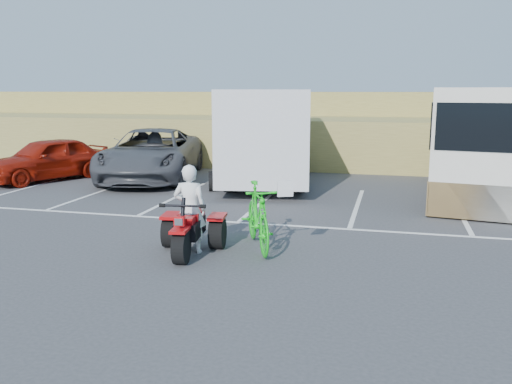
% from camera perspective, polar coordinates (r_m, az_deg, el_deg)
% --- Properties ---
extents(ground, '(100.00, 100.00, 0.00)m').
position_cam_1_polar(ground, '(11.07, -5.38, -6.11)').
color(ground, '#3A3A3D').
rests_on(ground, ground).
extents(parking_stripes, '(28.00, 5.16, 0.01)m').
position_cam_1_polar(parking_stripes, '(14.65, 3.16, -1.89)').
color(parking_stripes, white).
rests_on(parking_stripes, ground).
extents(grass_embankment, '(40.00, 8.50, 3.10)m').
position_cam_1_polar(grass_embankment, '(25.77, 6.22, 6.69)').
color(grass_embankment, olive).
rests_on(grass_embankment, ground).
extents(red_trike_atv, '(1.51, 1.87, 1.12)m').
position_cam_1_polar(red_trike_atv, '(10.82, -7.06, -6.54)').
color(red_trike_atv, '#B30A0C').
rests_on(red_trike_atv, ground).
extents(rider, '(0.70, 0.51, 1.77)m').
position_cam_1_polar(rider, '(10.74, -6.98, -1.79)').
color(rider, white).
rests_on(rider, ground).
extents(green_dirt_bike, '(1.48, 2.30, 1.34)m').
position_cam_1_polar(green_dirt_bike, '(11.00, 0.20, -2.56)').
color(green_dirt_bike, '#14BF19').
rests_on(green_dirt_bike, ground).
extents(grey_pickup, '(4.29, 6.97, 1.80)m').
position_cam_1_polar(grey_pickup, '(20.06, -10.92, 3.94)').
color(grey_pickup, '#43444A').
rests_on(grey_pickup, ground).
extents(red_car, '(3.53, 4.83, 1.53)m').
position_cam_1_polar(red_car, '(20.83, -21.12, 3.28)').
color(red_car, maroon).
rests_on(red_car, ground).
extents(cargo_trailer, '(3.89, 7.24, 3.21)m').
position_cam_1_polar(cargo_trailer, '(18.69, 1.20, 6.21)').
color(cargo_trailer, silver).
rests_on(cargo_trailer, ground).
extents(rv_motorhome, '(3.61, 9.16, 3.21)m').
position_cam_1_polar(rv_motorhome, '(18.54, 22.57, 4.30)').
color(rv_motorhome, silver).
rests_on(rv_motorhome, ground).
extents(quad_atv_blue, '(1.50, 1.73, 0.95)m').
position_cam_1_polar(quad_atv_blue, '(17.92, -3.26, 0.41)').
color(quad_atv_blue, navy).
rests_on(quad_atv_blue, ground).
extents(quad_atv_green, '(1.27, 1.63, 1.01)m').
position_cam_1_polar(quad_atv_green, '(17.84, 1.17, 0.38)').
color(quad_atv_green, '#1A5A14').
rests_on(quad_atv_green, ground).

